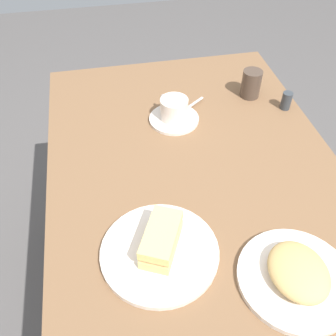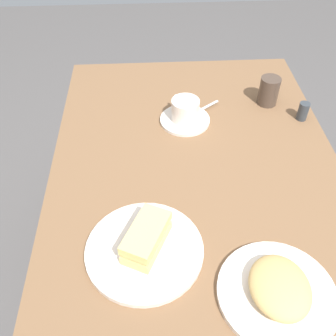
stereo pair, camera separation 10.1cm
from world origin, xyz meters
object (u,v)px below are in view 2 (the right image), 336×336
at_px(dining_table, 195,194).
at_px(sandwich_plate, 144,250).
at_px(drinking_glass, 269,91).
at_px(side_plate, 277,294).
at_px(sandwich_front, 146,237).
at_px(spoon, 203,108).
at_px(coffee_cup, 185,109).
at_px(salt_shaker, 303,111).
at_px(coffee_saucer, 185,120).

height_order(dining_table, sandwich_plate, sandwich_plate).
bearing_deg(drinking_glass, side_plate, 168.10).
relative_size(dining_table, sandwich_plate, 4.38).
xyz_separation_m(dining_table, sandwich_front, (-0.25, 0.14, 0.15)).
bearing_deg(side_plate, sandwich_front, 64.03).
distance_m(sandwich_front, spoon, 0.54).
distance_m(sandwich_plate, side_plate, 0.29).
height_order(coffee_cup, salt_shaker, coffee_cup).
bearing_deg(dining_table, salt_shaker, -59.75).
distance_m(dining_table, sandwich_front, 0.32).
distance_m(coffee_saucer, coffee_cup, 0.04).
bearing_deg(spoon, sandwich_front, 159.61).
bearing_deg(drinking_glass, sandwich_plate, 143.37).
xyz_separation_m(sandwich_plate, salt_shaker, (0.46, -0.50, 0.02)).
xyz_separation_m(dining_table, coffee_cup, (0.21, 0.02, 0.15)).
bearing_deg(side_plate, coffee_cup, 13.09).
height_order(coffee_cup, drinking_glass, drinking_glass).
xyz_separation_m(coffee_saucer, spoon, (0.05, -0.06, 0.01)).
distance_m(dining_table, salt_shaker, 0.43).
bearing_deg(spoon, coffee_cup, 125.56).
bearing_deg(side_plate, sandwich_plate, 65.99).
xyz_separation_m(sandwich_front, spoon, (0.51, -0.19, -0.03)).
relative_size(sandwich_plate, sandwich_front, 1.78).
relative_size(dining_table, coffee_saucer, 7.48).
height_order(salt_shaker, drinking_glass, drinking_glass).
distance_m(coffee_saucer, salt_shaker, 0.37).
xyz_separation_m(coffee_cup, side_plate, (-0.59, -0.14, -0.04)).
xyz_separation_m(spoon, salt_shaker, (-0.05, -0.30, 0.02)).
distance_m(sandwich_front, side_plate, 0.29).
bearing_deg(salt_shaker, drinking_glass, 43.99).
bearing_deg(drinking_glass, salt_shaker, -136.01).
height_order(coffee_saucer, drinking_glass, drinking_glass).
bearing_deg(sandwich_plate, coffee_cup, -15.63).
distance_m(dining_table, spoon, 0.29).
xyz_separation_m(sandwich_front, side_plate, (-0.13, -0.26, -0.04)).
xyz_separation_m(spoon, drinking_glass, (0.04, -0.22, 0.03)).
xyz_separation_m(salt_shaker, drinking_glass, (0.09, 0.09, 0.02)).
distance_m(dining_table, coffee_saucer, 0.24).
xyz_separation_m(sandwich_front, coffee_saucer, (0.46, -0.13, -0.04)).
bearing_deg(salt_shaker, side_plate, 158.41).
xyz_separation_m(dining_table, sandwich_plate, (-0.26, 0.15, 0.11)).
bearing_deg(sandwich_front, coffee_saucer, -15.34).
bearing_deg(coffee_saucer, dining_table, -175.90).
bearing_deg(sandwich_front, coffee_cup, -15.21).
xyz_separation_m(sandwich_front, coffee_cup, (0.46, -0.13, 0.00)).
relative_size(spoon, salt_shaker, 1.47).
distance_m(sandwich_front, coffee_cup, 0.48).
bearing_deg(drinking_glass, coffee_saucer, 106.64).
distance_m(sandwich_plate, drinking_glass, 0.69).
distance_m(side_plate, drinking_glass, 0.69).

